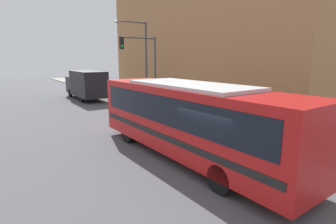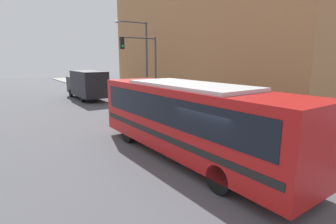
% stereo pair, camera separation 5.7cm
% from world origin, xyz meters
% --- Properties ---
extents(ground_plane, '(120.00, 120.00, 0.00)m').
position_xyz_m(ground_plane, '(0.00, 0.00, 0.00)').
color(ground_plane, '#515156').
extents(sidewalk, '(2.81, 70.00, 0.14)m').
position_xyz_m(sidewalk, '(5.90, 20.00, 0.07)').
color(sidewalk, gray).
rests_on(sidewalk, ground_plane).
extents(building_facade, '(6.00, 24.23, 11.52)m').
position_xyz_m(building_facade, '(10.31, 13.12, 5.76)').
color(building_facade, '#B27A4C').
rests_on(building_facade, ground_plane).
extents(city_bus, '(2.85, 10.83, 3.18)m').
position_xyz_m(city_bus, '(0.26, 2.22, 1.83)').
color(city_bus, red).
rests_on(city_bus, ground_plane).
extents(delivery_truck, '(2.35, 7.43, 2.98)m').
position_xyz_m(delivery_truck, '(1.84, 21.30, 1.62)').
color(delivery_truck, black).
rests_on(delivery_truck, ground_plane).
extents(fire_hydrant, '(0.22, 0.30, 0.69)m').
position_xyz_m(fire_hydrant, '(5.10, 5.18, 0.48)').
color(fire_hydrant, gold).
rests_on(fire_hydrant, sidewalk).
extents(traffic_light_pole, '(3.28, 0.35, 5.82)m').
position_xyz_m(traffic_light_pole, '(4.19, 13.00, 4.10)').
color(traffic_light_pole, '#47474C').
rests_on(traffic_light_pole, sidewalk).
extents(parking_meter, '(0.14, 0.14, 1.35)m').
position_xyz_m(parking_meter, '(5.10, 7.43, 1.05)').
color(parking_meter, '#47474C').
rests_on(parking_meter, sidewalk).
extents(street_lamp, '(2.99, 0.28, 7.18)m').
position_xyz_m(street_lamp, '(4.94, 14.68, 4.45)').
color(street_lamp, '#47474C').
rests_on(street_lamp, sidewalk).
extents(pedestrian_near_corner, '(0.34, 0.34, 1.78)m').
position_xyz_m(pedestrian_near_corner, '(6.47, 10.33, 1.05)').
color(pedestrian_near_corner, '#47382D').
rests_on(pedestrian_near_corner, sidewalk).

